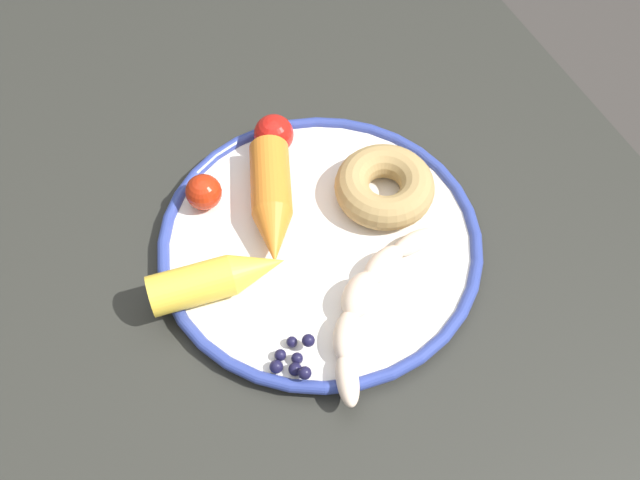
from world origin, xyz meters
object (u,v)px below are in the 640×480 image
Objects in this scene: plate at (320,242)px; carrot_orange at (272,202)px; blueberry_pile at (293,359)px; donut at (384,186)px; tomato_mid at (274,134)px; dining_table at (332,334)px; banana at (368,300)px; tomato_near at (204,192)px; carrot_yellow at (218,278)px.

carrot_orange is at bearing -147.47° from plate.
carrot_orange is 3.13× the size of blueberry_pile.
donut is 0.13m from tomato_mid.
dining_table is 3.71× the size of plate.
tomato_mid reaches higher than banana.
dining_table is 0.17m from carrot_orange.
plate is at bearing 32.53° from carrot_orange.
tomato_mid is (-0.23, 0.08, 0.01)m from blueberry_pile.
donut is at bearing 76.67° from carrot_orange.
tomato_near is (-0.19, -0.01, 0.01)m from blueberry_pile.
tomato_mid reaches higher than carrot_yellow.
tomato_near is at bearing -111.73° from donut.
plate is at bearing 171.85° from dining_table.
banana is 1.24× the size of carrot_yellow.
tomato_near is (-0.04, -0.06, -0.00)m from carrot_orange.
carrot_orange is 0.09m from tomato_mid.
carrot_yellow reaches higher than donut.
tomato_near is at bearing -148.88° from dining_table.
dining_table is 28.19× the size of tomato_mid.
carrot_yellow is at bearing -161.10° from blueberry_pile.
tomato_near is at bearing -66.71° from tomato_mid.
plate is 0.06m from carrot_orange.
donut is 0.20m from blueberry_pile.
donut is (-0.02, 0.08, 0.02)m from plate.
carrot_orange is (-0.13, -0.04, 0.01)m from banana.
donut is at bearing 130.17° from blueberry_pile.
tomato_mid is at bearing 113.29° from tomato_near.
donut reaches higher than banana.
banana reaches higher than dining_table.
banana is 0.09m from blueberry_pile.
carrot_yellow reaches higher than plate.
tomato_near is at bearing -125.58° from carrot_orange.
carrot_yellow is 2.82× the size of blueberry_pile.
blueberry_pile is at bearing -74.24° from banana.
banana is at bearing 1.58° from tomato_mid.
carrot_orange reaches higher than dining_table.
blueberry_pile is at bearing 18.90° from carrot_yellow.
tomato_near is 0.87× the size of tomato_mid.
dining_table is 11.73× the size of donut.
dining_table is 0.17m from carrot_yellow.
banana is at bearing 6.84° from plate.
blueberry_pile is (0.11, -0.07, 0.01)m from plate.
carrot_yellow is at bearing -52.31° from carrot_orange.
tomato_mid is at bearing 176.42° from dining_table.
banana is 3.48× the size of blueberry_pile.
plate is (-0.04, 0.01, 0.11)m from dining_table.
plate is 8.74× the size of tomato_near.
dining_table is 0.15m from blueberry_pile.
plate is 0.08m from donut.
blueberry_pile is 0.19m from tomato_near.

